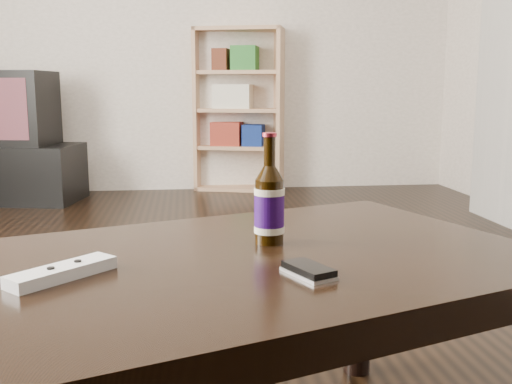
{
  "coord_description": "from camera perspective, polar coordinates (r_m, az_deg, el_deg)",
  "views": [
    {
      "loc": [
        0.21,
        -2.13,
        0.85
      ],
      "look_at": [
        0.36,
        -0.83,
        0.63
      ],
      "focal_mm": 42.0,
      "sensor_mm": 36.0,
      "label": 1
    }
  ],
  "objects": [
    {
      "name": "remote",
      "position": [
        1.16,
        -17.98,
        -7.26
      ],
      "size": [
        0.19,
        0.19,
        0.03
      ],
      "rotation": [
        0.0,
        0.0,
        -0.78
      ],
      "color": "silver",
      "rests_on": "coffee_table"
    },
    {
      "name": "beer_bottle",
      "position": [
        1.34,
        1.28,
        -1.24
      ],
      "size": [
        0.07,
        0.07,
        0.25
      ],
      "rotation": [
        0.0,
        0.0,
        0.1
      ],
      "color": "black",
      "rests_on": "coffee_table"
    },
    {
      "name": "tv_stand",
      "position": [
        4.97,
        -22.66,
        1.68
      ],
      "size": [
        1.17,
        0.74,
        0.44
      ],
      "primitive_type": "cube",
      "rotation": [
        0.0,
        0.0,
        -0.19
      ],
      "color": "black",
      "rests_on": "floor"
    },
    {
      "name": "coffee_table",
      "position": [
        1.25,
        -3.74,
        -9.44
      ],
      "size": [
        1.54,
        1.2,
        0.51
      ],
      "rotation": [
        0.0,
        0.0,
        0.35
      ],
      "color": "black",
      "rests_on": "floor"
    },
    {
      "name": "wall_back",
      "position": [
        5.17,
        -9.48,
        15.18
      ],
      "size": [
        5.0,
        0.02,
        2.7
      ],
      "primitive_type": "cube",
      "color": "#BFB4A8",
      "rests_on": "ground"
    },
    {
      "name": "bookshelf",
      "position": [
        5.13,
        -1.64,
        8.12
      ],
      "size": [
        0.79,
        0.52,
        1.35
      ],
      "rotation": [
        0.0,
        0.0,
        -0.28
      ],
      "color": "tan",
      "rests_on": "floor"
    },
    {
      "name": "floor",
      "position": [
        2.3,
        -11.82,
        -12.24
      ],
      "size": [
        5.0,
        6.0,
        0.01
      ],
      "primitive_type": "cube",
      "color": "black",
      "rests_on": "ground"
    },
    {
      "name": "phone",
      "position": [
        1.13,
        5.04,
        -7.47
      ],
      "size": [
        0.1,
        0.12,
        0.02
      ],
      "rotation": [
        0.0,
        0.0,
        0.42
      ],
      "color": "#A7A7A9",
      "rests_on": "coffee_table"
    },
    {
      "name": "tv",
      "position": [
        4.93,
        -23.04,
        7.36
      ],
      "size": [
        0.81,
        0.59,
        0.55
      ],
      "rotation": [
        0.0,
        0.0,
        -0.19
      ],
      "color": "black",
      "rests_on": "tv_stand"
    }
  ]
}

